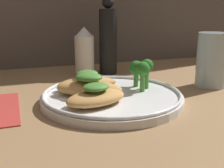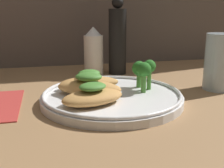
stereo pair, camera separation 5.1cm
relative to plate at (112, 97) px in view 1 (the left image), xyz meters
The scene contains 9 objects.
ground_plane 1.49cm from the plate, ahead, with size 180.00×180.00×1.00cm, color #936D47.
plate is the anchor object (origin of this frame).
grilled_meat_front 6.47cm from the plate, 133.82° to the right, with size 11.81×8.62×3.67cm.
grilled_meat_middle 4.67cm from the plate, behind, with size 12.85×9.78×4.21cm.
grilled_meat_back 6.09cm from the plate, 126.23° to the left, with size 11.59×4.77×3.85cm.
broccoli_bunch 8.11cm from the plate, 15.43° to the left, with size 4.24×6.52×5.84cm.
sauce_bottle 22.97cm from the plate, 88.71° to the left, with size 4.87×4.87×12.23cm.
pepper_grinder 24.76cm from the plate, 73.20° to the left, with size 4.54×4.54×19.49cm.
drinking_glass 24.62cm from the plate, ahead, with size 6.61×6.61×11.70cm.
Camera 1 is at (-16.19, -46.22, 16.71)cm, focal length 45.00 mm.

